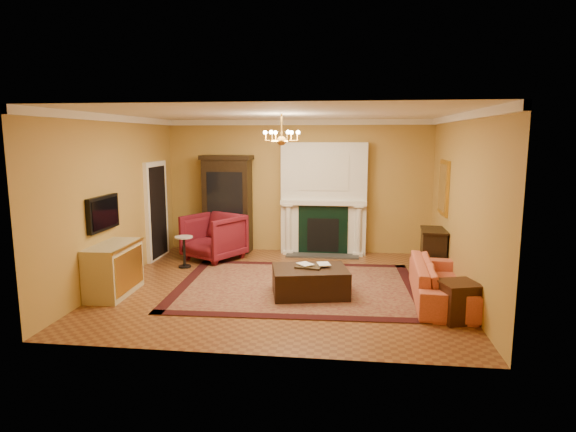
% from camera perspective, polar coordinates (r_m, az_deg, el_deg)
% --- Properties ---
extents(floor, '(6.00, 5.50, 0.02)m').
position_cam_1_polar(floor, '(8.62, -0.73, -8.38)').
color(floor, brown).
rests_on(floor, ground).
extents(ceiling, '(6.00, 5.50, 0.02)m').
position_cam_1_polar(ceiling, '(8.22, -0.77, 12.11)').
color(ceiling, white).
rests_on(ceiling, wall_back).
extents(wall_back, '(6.00, 0.02, 3.00)m').
position_cam_1_polar(wall_back, '(11.01, 1.19, 3.52)').
color(wall_back, '#B28640').
rests_on(wall_back, floor).
extents(wall_front, '(6.00, 0.02, 3.00)m').
position_cam_1_polar(wall_front, '(5.60, -4.56, -2.13)').
color(wall_front, '#B28640').
rests_on(wall_front, floor).
extents(wall_left, '(0.02, 5.50, 3.00)m').
position_cam_1_polar(wall_left, '(9.19, -19.71, 1.83)').
color(wall_left, '#B28640').
rests_on(wall_left, floor).
extents(wall_right, '(0.02, 5.50, 3.00)m').
position_cam_1_polar(wall_right, '(8.43, 19.98, 1.19)').
color(wall_right, '#B28640').
rests_on(wall_right, floor).
extents(fireplace, '(1.90, 0.70, 2.50)m').
position_cam_1_polar(fireplace, '(10.81, 4.25, 1.77)').
color(fireplace, silver).
rests_on(fireplace, wall_back).
extents(crown_molding, '(6.00, 5.50, 0.12)m').
position_cam_1_polar(crown_molding, '(9.17, 0.05, 11.38)').
color(crown_molding, white).
rests_on(crown_molding, ceiling).
extents(doorway, '(0.08, 1.05, 2.10)m').
position_cam_1_polar(doorway, '(10.76, -15.28, 0.62)').
color(doorway, white).
rests_on(doorway, wall_left).
extents(tv_panel, '(0.09, 0.95, 0.58)m').
position_cam_1_polar(tv_panel, '(8.65, -21.05, 0.32)').
color(tv_panel, black).
rests_on(tv_panel, wall_left).
extents(gilt_mirror, '(0.06, 0.76, 1.05)m').
position_cam_1_polar(gilt_mirror, '(9.76, 17.97, 3.22)').
color(gilt_mirror, gold).
rests_on(gilt_mirror, wall_right).
extents(chandelier, '(0.63, 0.55, 0.53)m').
position_cam_1_polar(chandelier, '(8.21, -0.77, 9.31)').
color(chandelier, gold).
rests_on(chandelier, ceiling).
extents(oriental_rug, '(4.32, 3.31, 0.02)m').
position_cam_1_polar(oriental_rug, '(8.59, 1.10, -8.31)').
color(oriental_rug, '#430E12').
rests_on(oriental_rug, floor).
extents(china_cabinet, '(1.08, 0.52, 2.12)m').
position_cam_1_polar(china_cabinet, '(11.07, -7.18, 1.18)').
color(china_cabinet, black).
rests_on(china_cabinet, floor).
extents(wingback_armchair, '(1.41, 1.38, 1.09)m').
position_cam_1_polar(wingback_armchair, '(10.45, -8.80, -2.20)').
color(wingback_armchair, maroon).
rests_on(wingback_armchair, floor).
extents(pedestal_table, '(0.36, 0.36, 0.64)m').
position_cam_1_polar(pedestal_table, '(9.95, -12.20, -3.89)').
color(pedestal_table, black).
rests_on(pedestal_table, floor).
extents(commode, '(0.57, 1.17, 0.86)m').
position_cam_1_polar(commode, '(8.58, -19.96, -5.97)').
color(commode, '#BCB289').
rests_on(commode, floor).
extents(coral_sofa, '(0.76, 2.21, 0.85)m').
position_cam_1_polar(coral_sofa, '(8.14, 17.71, -6.70)').
color(coral_sofa, '#D65C44').
rests_on(coral_sofa, floor).
extents(end_table, '(0.59, 0.59, 0.55)m').
position_cam_1_polar(end_table, '(7.39, 19.49, -9.64)').
color(end_table, black).
rests_on(end_table, floor).
extents(console_table, '(0.50, 0.79, 0.84)m').
position_cam_1_polar(console_table, '(9.69, 16.79, -4.15)').
color(console_table, black).
rests_on(console_table, floor).
extents(leather_ottoman, '(1.37, 1.11, 0.45)m').
position_cam_1_polar(leather_ottoman, '(8.08, 2.62, -7.73)').
color(leather_ottoman, black).
rests_on(leather_ottoman, oriental_rug).
extents(ottoman_tray, '(0.47, 0.40, 0.03)m').
position_cam_1_polar(ottoman_tray, '(8.07, 2.54, -5.98)').
color(ottoman_tray, black).
rests_on(ottoman_tray, leather_ottoman).
extents(book_a, '(0.17, 0.15, 0.27)m').
position_cam_1_polar(book_a, '(8.00, 1.49, -5.00)').
color(book_a, gray).
rests_on(book_a, ottoman_tray).
extents(book_b, '(0.20, 0.07, 0.27)m').
position_cam_1_polar(book_b, '(8.07, 3.58, -4.88)').
color(book_b, gray).
rests_on(book_b, ottoman_tray).
extents(topiary_left, '(0.15, 0.15, 0.39)m').
position_cam_1_polar(topiary_left, '(10.80, 0.29, 3.12)').
color(topiary_left, gray).
rests_on(topiary_left, fireplace).
extents(topiary_right, '(0.17, 0.17, 0.46)m').
position_cam_1_polar(topiary_right, '(10.72, 7.08, 3.21)').
color(topiary_right, gray).
rests_on(topiary_right, fireplace).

